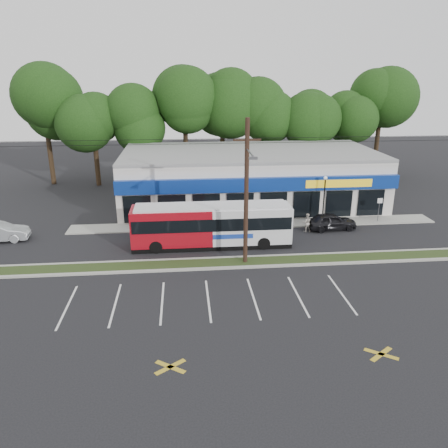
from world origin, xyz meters
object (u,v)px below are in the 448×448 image
car_dark (331,221)px  pedestrian_a (271,215)px  lamp_post (324,194)px  pedestrian_b (307,223)px  sign_post (379,205)px  metrobus (212,224)px  utility_pole (244,189)px

car_dark → pedestrian_a: (-4.91, 1.34, 0.26)m
lamp_post → car_dark: (0.24, -1.64, -1.95)m
pedestrian_b → sign_post: bearing=-165.0°
pedestrian_a → pedestrian_b: size_ratio=1.23×
metrobus → car_dark: metrobus is taller
metrobus → car_dark: 10.72m
pedestrian_a → pedestrian_b: (2.67, -1.70, -0.18)m
metrobus → car_dark: bearing=14.5°
utility_pole → sign_post: (13.17, 7.65, -3.86)m
lamp_post → car_dark: lamp_post is taller
metrobus → pedestrian_a: size_ratio=6.18×
utility_pole → car_dark: bearing=36.5°
lamp_post → pedestrian_a: lamp_post is taller
pedestrian_a → pedestrian_b: pedestrian_a is taller
utility_pole → lamp_post: size_ratio=11.76×
pedestrian_a → car_dark: bearing=144.9°
car_dark → sign_post: bearing=-77.4°
lamp_post → pedestrian_a: 4.98m
lamp_post → sign_post: (5.00, -0.23, -1.12)m
metrobus → pedestrian_b: bearing=15.9°
pedestrian_b → pedestrian_a: bearing=-31.7°
lamp_post → metrobus: (-10.10, -4.30, -0.95)m
utility_pole → lamp_post: bearing=43.9°
pedestrian_b → utility_pole: bearing=44.4°
pedestrian_a → metrobus: bearing=16.5°
sign_post → lamp_post: bearing=177.4°
utility_pole → lamp_post: utility_pole is taller
lamp_post → pedestrian_a: (-4.67, -0.30, -1.69)m
sign_post → metrobus: 15.64m
sign_post → pedestrian_a: 9.69m
metrobus → car_dark: (10.34, 2.66, -1.00)m
sign_post → pedestrian_a: size_ratio=1.14×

